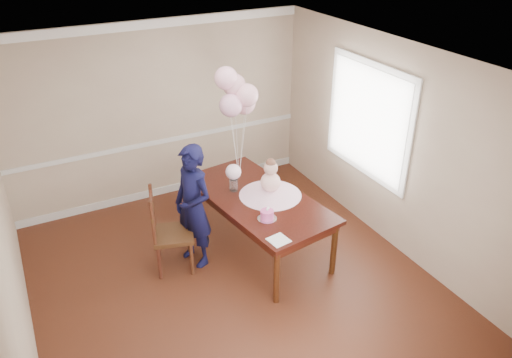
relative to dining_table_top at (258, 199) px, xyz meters
name	(u,v)px	position (x,y,z in m)	size (l,w,h in m)	color
floor	(234,284)	(-0.60, -0.53, -0.76)	(4.50, 5.00, 0.00)	#38180E
ceiling	(228,65)	(-0.60, -0.53, 1.94)	(4.50, 5.00, 0.02)	white
wall_back	(160,113)	(-0.60, 1.97, 0.59)	(4.50, 0.02, 2.70)	tan
wall_front	(384,346)	(-0.60, -3.03, 0.59)	(4.50, 0.02, 2.70)	tan
wall_left	(6,245)	(-2.85, -0.53, 0.59)	(0.02, 5.00, 2.70)	tan
wall_right	(393,147)	(1.65, -0.53, 0.59)	(0.02, 5.00, 2.70)	tan
chair_rail_trim	(163,141)	(-0.60, 1.96, 0.14)	(4.50, 0.02, 0.07)	silver
crown_molding	(152,24)	(-0.60, 1.96, 1.87)	(4.50, 0.02, 0.12)	white
baseboard_trim	(168,189)	(-0.60, 1.96, -0.70)	(4.50, 0.02, 0.12)	silver
window_frame	(368,120)	(1.63, -0.03, 0.79)	(0.02, 1.66, 1.56)	white
window_blinds	(367,120)	(1.61, -0.03, 0.79)	(0.01, 1.50, 1.40)	white
dining_table_top	(258,199)	(0.00, 0.00, 0.00)	(1.05, 2.10, 0.05)	black
table_apron	(258,204)	(0.00, 0.00, -0.08)	(0.95, 2.00, 0.11)	black
table_leg_fl	(277,276)	(-0.30, -1.02, -0.39)	(0.07, 0.07, 0.74)	black
table_leg_fr	(334,249)	(0.58, -0.89, -0.39)	(0.07, 0.07, 0.74)	black
table_leg_bl	(192,203)	(-0.58, 0.89, -0.39)	(0.07, 0.07, 0.74)	black
table_leg_br	(244,185)	(0.30, 1.02, -0.39)	(0.07, 0.07, 0.74)	black
baby_skirt	(270,191)	(0.16, -0.03, 0.08)	(0.80, 0.80, 0.11)	#F4B4D1
baby_torso	(270,182)	(0.16, -0.03, 0.22)	(0.25, 0.25, 0.25)	#FFA1C0
baby_head	(271,168)	(0.16, -0.03, 0.42)	(0.18, 0.18, 0.18)	#D6A493
baby_hair	(271,163)	(0.16, -0.03, 0.48)	(0.13, 0.13, 0.13)	brown
cake_platter	(267,219)	(-0.14, -0.50, 0.03)	(0.23, 0.23, 0.01)	silver
birthday_cake	(267,215)	(-0.14, -0.50, 0.09)	(0.16, 0.16, 0.11)	#D74497
cake_flower_a	(267,210)	(-0.14, -0.50, 0.16)	(0.03, 0.03, 0.03)	silver
cake_flower_b	(268,208)	(-0.11, -0.47, 0.16)	(0.03, 0.03, 0.03)	white
rose_vase_near	(234,185)	(-0.20, 0.29, 0.11)	(0.11, 0.11, 0.17)	white
roses_near	(233,172)	(-0.20, 0.29, 0.30)	(0.20, 0.20, 0.20)	white
napkin	(279,240)	(-0.23, -0.94, 0.03)	(0.21, 0.21, 0.01)	white
balloon_weight	(239,176)	(0.02, 0.59, 0.04)	(0.04, 0.04, 0.02)	white
balloon_a	(231,105)	(-0.08, 0.57, 1.08)	(0.29, 0.29, 0.29)	#E19FBE
balloon_b	(247,95)	(0.13, 0.55, 1.18)	(0.29, 0.29, 0.29)	#F3ACBC
balloon_c	(234,85)	(0.02, 0.70, 1.29)	(0.29, 0.29, 0.29)	#D99AA8
balloon_d	(226,78)	(-0.08, 0.70, 1.39)	(0.29, 0.29, 0.29)	#FBB2C9
balloon_e	(244,103)	(0.16, 0.69, 1.03)	(0.29, 0.29, 0.29)	#EBA7B7
balloon_ribbon_a	(235,148)	(-0.03, 0.58, 0.48)	(0.00, 0.00, 0.88)	white
balloon_ribbon_b	(243,143)	(0.08, 0.57, 0.53)	(0.00, 0.00, 0.99)	white
balloon_ribbon_c	(237,138)	(0.02, 0.64, 0.58)	(0.00, 0.00, 1.09)	silver
balloon_ribbon_d	(233,135)	(-0.03, 0.64, 0.64)	(0.00, 0.00, 1.20)	white
balloon_ribbon_e	(242,146)	(0.09, 0.64, 0.45)	(0.00, 0.00, 0.83)	silver
dining_chair_seat	(173,234)	(-1.11, 0.13, -0.27)	(0.48, 0.48, 0.05)	#341C0E
chair_leg_fl	(159,263)	(-1.35, -0.01, -0.53)	(0.04, 0.04, 0.47)	#3B1810
chair_leg_fr	(192,259)	(-0.97, -0.12, -0.53)	(0.04, 0.04, 0.47)	#3C1D10
chair_leg_bl	(158,244)	(-1.24, 0.37, -0.53)	(0.04, 0.04, 0.47)	#37190F
chair_leg_br	(189,240)	(-0.87, 0.26, -0.53)	(0.04, 0.04, 0.47)	#351B0E
chair_back_post_l	(153,224)	(-1.37, 0.00, 0.04)	(0.04, 0.04, 0.61)	#38190F
chair_back_post_r	(152,206)	(-1.26, 0.37, 0.04)	(0.04, 0.04, 0.61)	#3A1B0F
chair_slat_low	(154,224)	(-1.32, 0.19, -0.09)	(0.03, 0.44, 0.05)	#36160E
chair_slat_mid	(152,212)	(-1.32, 0.19, 0.09)	(0.03, 0.44, 0.05)	#381F0F
chair_slat_top	(151,199)	(-1.32, 0.19, 0.26)	(0.03, 0.44, 0.05)	#39190F
woman	(193,207)	(-0.82, 0.13, 0.04)	(0.59, 0.39, 1.61)	black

